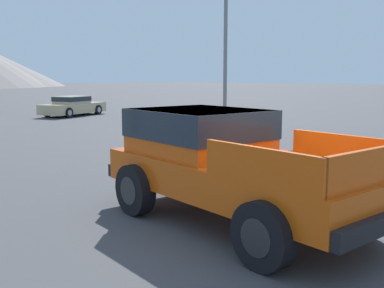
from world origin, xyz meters
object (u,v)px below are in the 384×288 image
object	(u,v)px
orange_pickup_truck	(222,157)
parked_car_tan	(73,106)
red_convertible_car	(273,164)
street_lamp_post	(226,8)

from	to	relation	value
orange_pickup_truck	parked_car_tan	size ratio (longest dim) A/B	1.10
orange_pickup_truck	red_convertible_car	world-z (taller)	orange_pickup_truck
street_lamp_post	red_convertible_car	bearing A→B (deg)	-132.41
orange_pickup_truck	red_convertible_car	bearing A→B (deg)	25.31
orange_pickup_truck	street_lamp_post	distance (m)	10.13
orange_pickup_truck	parked_car_tan	bearing A→B (deg)	71.82
orange_pickup_truck	street_lamp_post	xyz separation A→B (m)	(7.49, 5.63, 3.85)
orange_pickup_truck	street_lamp_post	world-z (taller)	street_lamp_post
parked_car_tan	red_convertible_car	bearing A→B (deg)	-36.57
orange_pickup_truck	street_lamp_post	size ratio (longest dim) A/B	0.65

